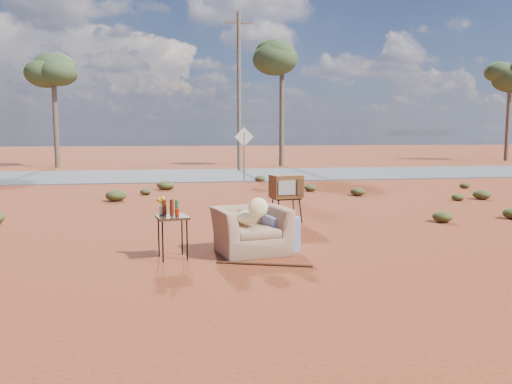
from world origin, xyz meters
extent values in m
plane|color=brown|center=(0.00, 0.00, 0.00)|extent=(140.00, 140.00, 0.00)
cube|color=#565659|center=(0.00, 15.00, 0.02)|extent=(140.00, 7.00, 0.04)
imported|color=#906C4E|center=(-0.09, -0.31, 0.50)|extent=(1.26, 0.95, 1.00)
ellipsoid|color=#FAE699|center=(-0.16, -0.27, 0.58)|extent=(0.36, 0.36, 0.21)
ellipsoid|color=#FAE699|center=(-0.01, -0.49, 0.77)|extent=(0.32, 0.16, 0.32)
cube|color=navy|center=(0.41, -0.11, 0.29)|extent=(0.61, 0.82, 0.58)
cube|color=black|center=(1.10, 2.41, 0.52)|extent=(0.64, 0.52, 0.03)
cylinder|color=black|center=(0.87, 2.17, 0.26)|extent=(0.03, 0.03, 0.52)
cylinder|color=black|center=(1.40, 2.26, 0.26)|extent=(0.03, 0.03, 0.52)
cylinder|color=black|center=(0.81, 2.57, 0.26)|extent=(0.03, 0.03, 0.52)
cylinder|color=black|center=(1.33, 2.66, 0.26)|extent=(0.03, 0.03, 0.52)
cube|color=brown|center=(1.10, 2.41, 0.79)|extent=(0.72, 0.60, 0.50)
cube|color=gray|center=(1.06, 2.14, 0.79)|extent=(0.38, 0.08, 0.31)
cube|color=#472D19|center=(1.37, 2.19, 0.79)|extent=(0.15, 0.04, 0.35)
cube|color=#3A2715|center=(-1.36, -0.50, 0.65)|extent=(0.55, 0.55, 0.04)
cylinder|color=black|center=(-1.51, -0.72, 0.33)|extent=(0.02, 0.02, 0.65)
cylinder|color=black|center=(-1.14, -0.65, 0.33)|extent=(0.02, 0.02, 0.65)
cylinder|color=black|center=(-1.58, -0.35, 0.33)|extent=(0.02, 0.02, 0.65)
cylinder|color=black|center=(-1.21, -0.28, 0.33)|extent=(0.02, 0.02, 0.65)
cylinder|color=#461B0B|center=(-1.48, -0.48, 0.79)|extent=(0.07, 0.07, 0.24)
cylinder|color=#461B0B|center=(-1.36, -0.58, 0.80)|extent=(0.06, 0.06, 0.26)
cylinder|color=#275424|center=(-1.29, -0.39, 0.78)|extent=(0.06, 0.06, 0.22)
cylinder|color=red|center=(-1.29, -0.58, 0.73)|extent=(0.06, 0.06, 0.12)
cylinder|color=silver|center=(-1.52, -0.39, 0.74)|extent=(0.07, 0.07, 0.13)
ellipsoid|color=yellow|center=(-1.52, -0.39, 0.89)|extent=(0.15, 0.15, 0.11)
cylinder|color=#452512|center=(-0.03, -1.14, 0.02)|extent=(1.38, 0.50, 0.04)
cylinder|color=brown|center=(1.50, 12.00, 1.00)|extent=(0.06, 0.06, 2.00)
cube|color=silver|center=(1.50, 12.00, 1.80)|extent=(0.78, 0.04, 0.78)
cylinder|color=brown|center=(-8.00, 22.00, 3.00)|extent=(0.28, 0.28, 6.00)
ellipsoid|color=#45592E|center=(-8.00, 22.00, 5.50)|extent=(3.20, 3.20, 2.20)
cylinder|color=brown|center=(5.00, 21.00, 3.50)|extent=(0.28, 0.28, 7.00)
ellipsoid|color=#45592E|center=(5.00, 21.00, 6.50)|extent=(3.20, 3.20, 2.20)
cylinder|color=brown|center=(22.00, 24.00, 3.25)|extent=(0.28, 0.28, 6.50)
ellipsoid|color=#45592E|center=(22.00, 24.00, 6.00)|extent=(3.20, 3.20, 2.20)
cylinder|color=brown|center=(2.00, 17.50, 4.00)|extent=(0.20, 0.20, 8.00)
cube|color=brown|center=(2.00, 17.50, 7.50)|extent=(1.40, 0.10, 0.10)
ellipsoid|color=#464A20|center=(4.50, 1.80, 0.12)|extent=(0.44, 0.44, 0.24)
ellipsoid|color=#464A20|center=(-3.00, 6.50, 0.17)|extent=(0.60, 0.60, 0.33)
ellipsoid|color=#464A20|center=(6.80, 5.00, 0.10)|extent=(0.36, 0.36, 0.20)
ellipsoid|color=#464A20|center=(3.20, 8.00, 0.11)|extent=(0.40, 0.40, 0.22)
ellipsoid|color=#464A20|center=(-1.50, 9.50, 0.08)|extent=(0.30, 0.30, 0.17)
camera|label=1|loc=(-1.30, -8.24, 1.95)|focal=35.00mm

